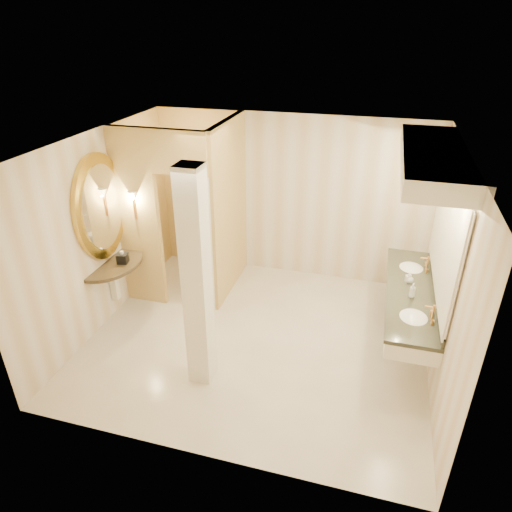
{
  "coord_description": "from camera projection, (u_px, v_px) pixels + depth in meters",
  "views": [
    {
      "loc": [
        1.35,
        -4.91,
        3.97
      ],
      "look_at": [
        -0.07,
        0.2,
        1.18
      ],
      "focal_mm": 32.0,
      "sensor_mm": 36.0,
      "label": 1
    }
  ],
  "objects": [
    {
      "name": "toilet_closet",
      "position": [
        202.0,
        212.0,
        6.81
      ],
      "size": [
        1.5,
        1.55,
        2.7
      ],
      "color": "#EDD07C",
      "rests_on": "floor"
    },
    {
      "name": "floor",
      "position": [
        257.0,
        338.0,
        6.36
      ],
      "size": [
        4.5,
        4.5,
        0.0
      ],
      "primitive_type": "plane",
      "color": "beige",
      "rests_on": "ground"
    },
    {
      "name": "tissue_box",
      "position": [
        123.0,
        258.0,
        6.45
      ],
      "size": [
        0.17,
        0.17,
        0.14
      ],
      "primitive_type": "cube",
      "rotation": [
        0.0,
        0.0,
        0.2
      ],
      "color": "black",
      "rests_on": "console_shelf"
    },
    {
      "name": "wall_right",
      "position": [
        447.0,
        276.0,
        5.2
      ],
      "size": [
        0.02,
        4.0,
        2.7
      ],
      "primitive_type": "cube",
      "color": "silver",
      "rests_on": "floor"
    },
    {
      "name": "ceiling",
      "position": [
        257.0,
        145.0,
        5.1
      ],
      "size": [
        4.5,
        4.5,
        0.0
      ],
      "primitive_type": "plane",
      "rotation": [
        3.14,
        0.0,
        0.0
      ],
      "color": "white",
      "rests_on": "wall_back"
    },
    {
      "name": "wall_left",
      "position": [
        100.0,
        232.0,
        6.26
      ],
      "size": [
        0.02,
        4.0,
        2.7
      ],
      "primitive_type": "cube",
      "color": "silver",
      "rests_on": "floor"
    },
    {
      "name": "soap_bottle_a",
      "position": [
        408.0,
        277.0,
        5.97
      ],
      "size": [
        0.08,
        0.08,
        0.14
      ],
      "primitive_type": "imported",
      "rotation": [
        0.0,
        0.0,
        0.37
      ],
      "color": "beige",
      "rests_on": "vanity"
    },
    {
      "name": "console_shelf",
      "position": [
        104.0,
        231.0,
        6.3
      ],
      "size": [
        1.14,
        1.14,
        2.02
      ],
      "color": "black",
      "rests_on": "floor"
    },
    {
      "name": "toilet",
      "position": [
        215.0,
        261.0,
        7.57
      ],
      "size": [
        0.52,
        0.78,
        0.74
      ],
      "primitive_type": "imported",
      "rotation": [
        0.0,
        0.0,
        2.99
      ],
      "color": "white",
      "rests_on": "floor"
    },
    {
      "name": "wall_sconce",
      "position": [
        133.0,
        197.0,
        6.38
      ],
      "size": [
        0.14,
        0.14,
        0.42
      ],
      "color": "#CC8941",
      "rests_on": "toilet_closet"
    },
    {
      "name": "pillar",
      "position": [
        197.0,
        283.0,
        5.07
      ],
      "size": [
        0.27,
        0.27,
        2.7
      ],
      "primitive_type": "cube",
      "color": "white",
      "rests_on": "floor"
    },
    {
      "name": "soap_bottle_b",
      "position": [
        410.0,
        279.0,
        5.96
      ],
      "size": [
        0.12,
        0.12,
        0.12
      ],
      "primitive_type": "imported",
      "rotation": [
        0.0,
        0.0,
        0.23
      ],
      "color": "silver",
      "rests_on": "vanity"
    },
    {
      "name": "wall_back",
      "position": [
        290.0,
        198.0,
        7.44
      ],
      "size": [
        4.5,
        0.02,
        2.7
      ],
      "primitive_type": "cube",
      "color": "silver",
      "rests_on": "floor"
    },
    {
      "name": "wall_front",
      "position": [
        197.0,
        352.0,
        4.03
      ],
      "size": [
        4.5,
        0.02,
        2.7
      ],
      "primitive_type": "cube",
      "color": "silver",
      "rests_on": "floor"
    },
    {
      "name": "soap_bottle_c",
      "position": [
        412.0,
        290.0,
        5.64
      ],
      "size": [
        0.1,
        0.1,
        0.2
      ],
      "primitive_type": "imported",
      "rotation": [
        0.0,
        0.0,
        -0.32
      ],
      "color": "#C6B28C",
      "rests_on": "vanity"
    },
    {
      "name": "vanity",
      "position": [
        425.0,
        237.0,
        5.47
      ],
      "size": [
        0.75,
        2.46,
        2.09
      ],
      "color": "white",
      "rests_on": "floor"
    }
  ]
}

